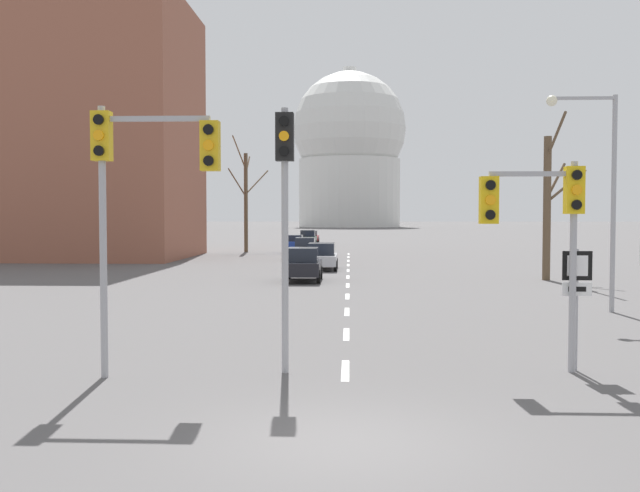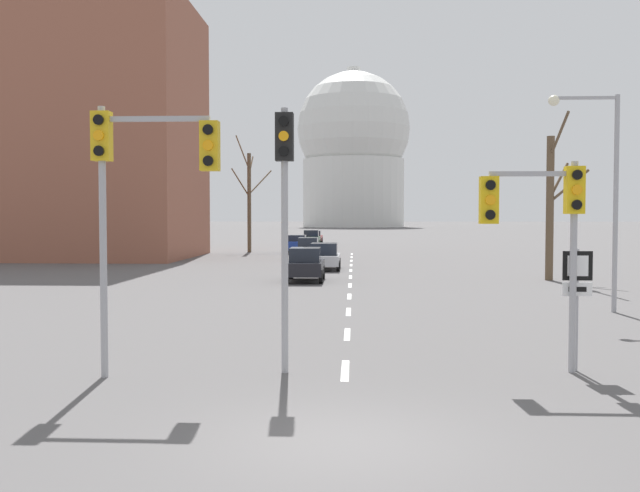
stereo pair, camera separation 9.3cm
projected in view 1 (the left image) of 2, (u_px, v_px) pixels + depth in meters
ground_plane at (343, 443)px, 9.98m from camera, size 800.00×800.00×0.00m
lane_stripe_0 at (345, 370)px, 14.67m from camera, size 0.16×2.00×0.01m
lane_stripe_1 at (346, 334)px, 19.16m from camera, size 0.16×2.00×0.01m
lane_stripe_2 at (347, 312)px, 23.66m from camera, size 0.16×2.00×0.01m
lane_stripe_3 at (347, 296)px, 28.15m from camera, size 0.16×2.00×0.01m
lane_stripe_4 at (348, 285)px, 32.64m from camera, size 0.16×2.00×0.01m
lane_stripe_5 at (348, 277)px, 37.13m from camera, size 0.16×2.00×0.01m
lane_stripe_6 at (348, 270)px, 41.62m from camera, size 0.16×2.00×0.01m
lane_stripe_7 at (348, 265)px, 46.12m from camera, size 0.16×2.00×0.01m
lane_stripe_8 at (348, 261)px, 50.61m from camera, size 0.16×2.00×0.01m
lane_stripe_9 at (348, 257)px, 55.10m from camera, size 0.16×2.00×0.01m
lane_stripe_10 at (349, 254)px, 59.59m from camera, size 0.16×2.00×0.01m
traffic_signal_near_right at (543, 214)px, 14.40m from camera, size 2.07×0.34×4.28m
traffic_signal_centre_tall at (285, 189)px, 14.32m from camera, size 0.36×0.34×5.35m
traffic_signal_near_left at (139, 172)px, 13.83m from camera, size 2.48×0.34×5.32m
route_sign_post at (577, 288)px, 14.57m from camera, size 0.60×0.08×2.52m
street_lamp_right at (600, 176)px, 23.41m from camera, size 2.31×0.36×7.15m
sedan_near_left at (294, 244)px, 60.58m from camera, size 1.73×3.87×1.57m
sedan_near_right at (303, 264)px, 34.65m from camera, size 1.78×3.81×1.65m
sedan_mid_centre at (310, 237)px, 82.10m from camera, size 1.92×4.45×1.49m
sedan_far_left at (322, 256)px, 42.18m from camera, size 1.86×4.44×1.59m
sedan_far_right at (305, 249)px, 51.50m from camera, size 1.68×4.20×1.63m
sedan_distant_centre at (308, 238)px, 76.77m from camera, size 1.86×3.87×1.66m
bare_tree_left_near at (246, 198)px, 62.56m from camera, size 3.48×2.45×10.51m
bare_tree_right_near at (548, 203)px, 35.13m from camera, size 1.79×3.42×8.00m
capitol_dome at (349, 150)px, 208.32m from camera, size 32.90×32.90×46.47m
apartment_block_left at (71, 131)px, 54.28m from camera, size 18.00×14.00×19.32m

